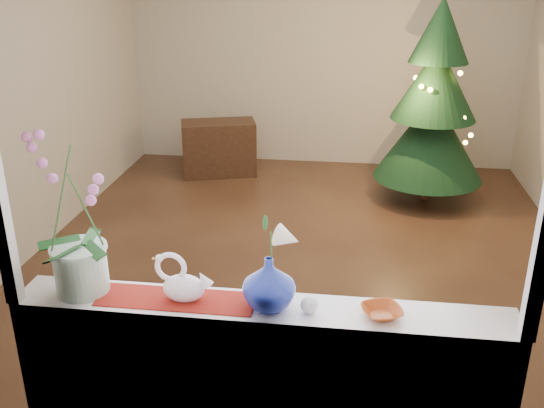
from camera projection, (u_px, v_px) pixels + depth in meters
The scene contains 16 objects.
ground at pixel (303, 252), 5.15m from camera, with size 5.00×5.00×0.00m, color #321D14.
wall_back at pixel (324, 49), 6.94m from camera, with size 4.50×0.10×2.70m, color #BDB4A5.
wall_front at pixel (256, 228), 2.35m from camera, with size 4.50×0.10×2.70m, color #BDB4A5.
wall_left at pixel (31, 87), 4.92m from camera, with size 0.10×5.00×2.70m, color #BDB4A5.
window_apron at pixel (259, 408), 2.73m from camera, with size 2.20×0.08×0.88m, color white.
windowsill at pixel (261, 310), 2.64m from camera, with size 2.20×0.26×0.04m, color white.
window_frame at pixel (256, 139), 2.25m from camera, with size 2.22×0.06×1.60m, color white, non-canonical shape.
runner at pixel (176, 299), 2.68m from camera, with size 0.70×0.20×0.01m, color maroon.
orchid_pot at pixel (74, 216), 2.61m from camera, with size 0.26×0.26×0.74m, color beige, non-canonical shape.
swan at pixel (183, 278), 2.64m from camera, with size 0.26×0.12×0.22m, color white, non-canonical shape.
blue_vase at pixel (269, 280), 2.57m from camera, with size 0.26×0.26×0.27m, color navy.
lily at pixel (269, 228), 2.48m from camera, with size 0.15×0.09×0.21m, color white, non-canonical shape.
paperweight at pixel (309, 305), 2.57m from camera, with size 0.08×0.08×0.08m, color silver.
amber_dish at pixel (382, 313), 2.55m from camera, with size 0.14×0.14×0.04m, color #923810.
xmas_tree at pixel (434, 103), 5.94m from camera, with size 1.10×1.10×2.01m, color black, non-canonical shape.
side_table at pixel (219, 148), 6.91m from camera, with size 0.82×0.41×0.62m, color black.
Camera 1 is at (0.35, -4.61, 2.32)m, focal length 40.00 mm.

